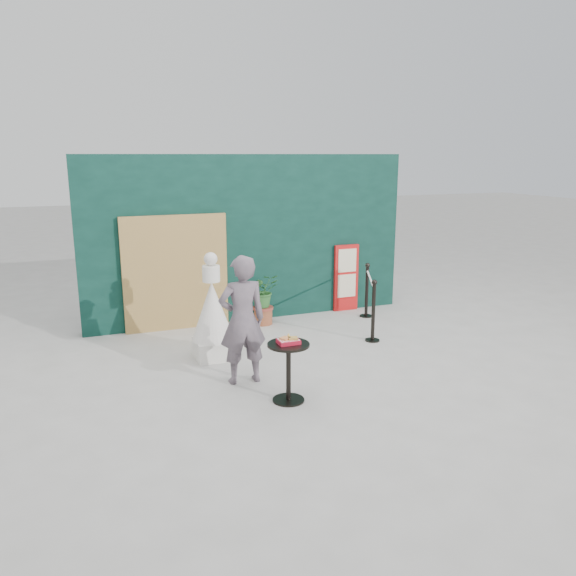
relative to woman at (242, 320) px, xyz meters
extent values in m
plane|color=#ADAAA5|center=(1.02, -0.24, -0.87)|extent=(60.00, 60.00, 0.00)
cube|color=black|center=(1.02, 2.91, 0.63)|extent=(6.00, 0.30, 3.00)
cube|color=tan|center=(-0.38, 2.70, 0.13)|extent=(1.80, 0.08, 2.00)
imported|color=slate|center=(0.00, 0.00, 0.00)|extent=(0.64, 0.42, 1.74)
cube|color=red|center=(2.92, 2.72, -0.22)|extent=(0.50, 0.06, 1.30)
cube|color=beige|center=(2.92, 2.69, 0.13)|extent=(0.38, 0.02, 0.45)
cube|color=beige|center=(2.92, 2.69, -0.37)|extent=(0.38, 0.02, 0.45)
cube|color=red|center=(2.92, 2.69, -0.72)|extent=(0.38, 0.02, 0.18)
cube|color=white|center=(-0.15, 1.04, -0.72)|extent=(0.54, 0.54, 0.30)
cone|color=white|center=(-0.15, 1.04, -0.13)|extent=(0.63, 0.63, 0.89)
cylinder|color=white|center=(-0.15, 1.04, 0.43)|extent=(0.26, 0.26, 0.24)
sphere|color=white|center=(-0.15, 1.04, 0.65)|extent=(0.20, 0.20, 0.20)
cylinder|color=black|center=(0.35, -0.78, -0.86)|extent=(0.40, 0.40, 0.02)
cylinder|color=black|center=(0.35, -0.78, -0.51)|extent=(0.06, 0.06, 0.72)
cylinder|color=black|center=(0.35, -0.78, -0.13)|extent=(0.52, 0.52, 0.03)
cube|color=#B8132B|center=(0.35, -0.78, -0.09)|extent=(0.26, 0.19, 0.05)
cube|color=red|center=(0.35, -0.78, -0.07)|extent=(0.24, 0.17, 0.00)
cube|color=#E59454|center=(0.31, -0.77, -0.05)|extent=(0.15, 0.14, 0.02)
cube|color=gold|center=(0.40, -0.80, -0.05)|extent=(0.13, 0.13, 0.02)
cone|color=gold|center=(0.37, -0.73, -0.03)|extent=(0.06, 0.06, 0.06)
cylinder|color=brown|center=(1.10, 2.42, -0.73)|extent=(0.33, 0.33, 0.28)
cylinder|color=brown|center=(1.10, 2.42, -0.57)|extent=(0.37, 0.37, 0.05)
imported|color=#2B6129|center=(1.10, 2.42, -0.24)|extent=(0.55, 0.47, 0.61)
cylinder|color=black|center=(2.48, 0.87, -0.86)|extent=(0.24, 0.24, 0.02)
cylinder|color=black|center=(2.48, 0.87, -0.39)|extent=(0.06, 0.06, 0.96)
sphere|color=black|center=(2.48, 0.87, 0.12)|extent=(0.09, 0.09, 0.09)
cylinder|color=black|center=(3.08, 2.17, -0.86)|extent=(0.24, 0.24, 0.02)
cylinder|color=black|center=(3.08, 2.17, -0.39)|extent=(0.06, 0.06, 0.96)
sphere|color=black|center=(3.08, 2.17, 0.12)|extent=(0.09, 0.09, 0.09)
cylinder|color=white|center=(2.78, 1.52, 0.01)|extent=(0.63, 1.31, 0.03)
camera|label=1|loc=(-2.01, -6.82, 2.12)|focal=35.00mm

